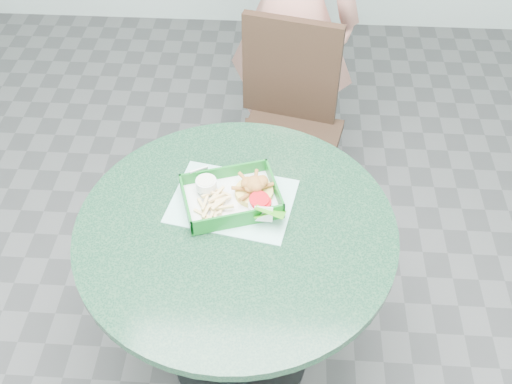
# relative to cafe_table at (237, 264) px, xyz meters

# --- Properties ---
(floor) EXTENTS (4.00, 5.00, 0.02)m
(floor) POSITION_rel_cafe_table_xyz_m (0.00, 0.00, -0.58)
(floor) COLOR #303335
(floor) RESTS_ON ground
(cafe_table) EXTENTS (0.97, 0.97, 0.75)m
(cafe_table) POSITION_rel_cafe_table_xyz_m (0.00, 0.00, 0.00)
(cafe_table) COLOR #2D2E32
(cafe_table) RESTS_ON floor
(dining_chair) EXTENTS (0.41, 0.41, 0.93)m
(dining_chair) POSITION_rel_cafe_table_xyz_m (0.15, 0.82, -0.05)
(dining_chair) COLOR brown
(dining_chair) RESTS_ON floor
(diner_person) EXTENTS (0.72, 0.57, 1.75)m
(diner_person) POSITION_rel_cafe_table_xyz_m (0.14, 1.16, 0.29)
(diner_person) COLOR #EC9582
(diner_person) RESTS_ON floor
(placemat) EXTENTS (0.41, 0.34, 0.00)m
(placemat) POSITION_rel_cafe_table_xyz_m (-0.02, 0.10, 0.17)
(placemat) COLOR #94CFC3
(placemat) RESTS_ON cafe_table
(food_basket) EXTENTS (0.28, 0.21, 0.06)m
(food_basket) POSITION_rel_cafe_table_xyz_m (-0.02, 0.09, 0.19)
(food_basket) COLOR #10661D
(food_basket) RESTS_ON placemat
(crab_sandwich) EXTENTS (0.12, 0.12, 0.07)m
(crab_sandwich) POSITION_rel_cafe_table_xyz_m (0.05, 0.09, 0.22)
(crab_sandwich) COLOR gold
(crab_sandwich) RESTS_ON food_basket
(fries_pile) EXTENTS (0.13, 0.14, 0.04)m
(fries_pile) POSITION_rel_cafe_table_xyz_m (-0.08, 0.08, 0.21)
(fries_pile) COLOR #F4CE80
(fries_pile) RESTS_ON food_basket
(sauce_ramekin) EXTENTS (0.06, 0.06, 0.04)m
(sauce_ramekin) POSITION_rel_cafe_table_xyz_m (-0.09, 0.14, 0.22)
(sauce_ramekin) COLOR white
(sauce_ramekin) RESTS_ON food_basket
(garnish_cup) EXTENTS (0.11, 0.11, 0.04)m
(garnish_cup) POSITION_rel_cafe_table_xyz_m (0.06, 0.02, 0.21)
(garnish_cup) COLOR white
(garnish_cup) RESTS_ON food_basket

